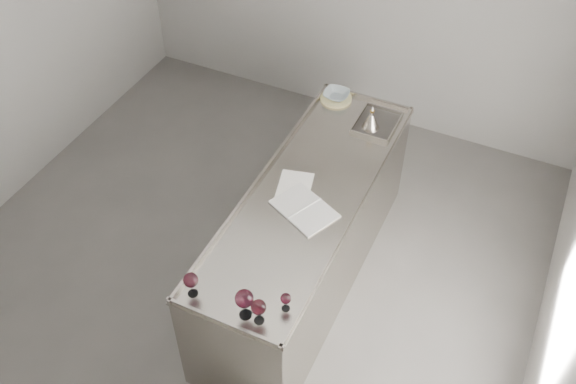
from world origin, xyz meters
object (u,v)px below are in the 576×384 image
at_px(ceramic_bowl, 336,95).
at_px(wine_funnel, 371,121).
at_px(counter, 307,237).
at_px(wine_glass_middle, 244,299).
at_px(wine_glass_left, 191,281).
at_px(wine_glass_right, 259,308).
at_px(wine_glass_small, 286,299).
at_px(notebook, 304,209).

height_order(ceramic_bowl, wine_funnel, wine_funnel).
bearing_deg(counter, wine_glass_middle, -85.69).
relative_size(wine_glass_left, wine_glass_right, 1.00).
distance_m(counter, wine_glass_middle, 1.25).
distance_m(counter, wine_glass_small, 1.13).
height_order(counter, wine_funnel, wine_funnel).
height_order(wine_glass_middle, ceramic_bowl, wine_glass_middle).
distance_m(counter, wine_glass_right, 1.25).
bearing_deg(wine_glass_right, ceramic_bowl, 100.60).
bearing_deg(wine_glass_small, counter, 106.29).
height_order(wine_glass_left, ceramic_bowl, wine_glass_left).
relative_size(counter, wine_glass_middle, 11.25).
xyz_separation_m(wine_glass_middle, ceramic_bowl, (-0.31, 2.16, -0.11)).
bearing_deg(wine_glass_middle, wine_glass_right, 0.00).
xyz_separation_m(wine_glass_left, wine_funnel, (0.42, 1.94, -0.06)).
distance_m(ceramic_bowl, wine_funnel, 0.44).
distance_m(wine_glass_right, wine_glass_small, 0.18).
height_order(wine_glass_middle, wine_funnel, wine_glass_middle).
bearing_deg(notebook, counter, 130.14).
bearing_deg(wine_glass_middle, ceramic_bowl, 98.28).
relative_size(counter, wine_glass_right, 13.64).
distance_m(wine_glass_middle, notebook, 0.93).
distance_m(counter, ceramic_bowl, 1.22).
xyz_separation_m(wine_glass_right, wine_glass_small, (0.10, 0.14, -0.03)).
height_order(counter, wine_glass_small, wine_glass_small).
relative_size(wine_glass_right, wine_glass_small, 1.35).
bearing_deg(wine_glass_small, ceramic_bowl, 104.11).
xyz_separation_m(wine_glass_right, notebook, (-0.13, 0.92, -0.12)).
bearing_deg(wine_glass_middle, wine_glass_left, 180.00).
distance_m(wine_glass_small, wine_funnel, 1.80).
bearing_deg(wine_glass_small, wine_funnel, 94.11).
bearing_deg(wine_glass_left, counter, 75.72).
distance_m(wine_glass_left, notebook, 0.98).
xyz_separation_m(counter, wine_glass_small, (0.27, -0.94, 0.56)).
bearing_deg(wine_funnel, notebook, -95.76).
xyz_separation_m(counter, notebook, (0.04, -0.16, 0.47)).
height_order(wine_glass_middle, notebook, wine_glass_middle).
relative_size(notebook, wine_funnel, 2.45).
relative_size(counter, ceramic_bowl, 11.74).
bearing_deg(wine_glass_right, notebook, 97.95).
xyz_separation_m(wine_glass_small, ceramic_bowl, (-0.51, 2.02, -0.05)).
bearing_deg(wine_glass_middle, notebook, 92.39).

